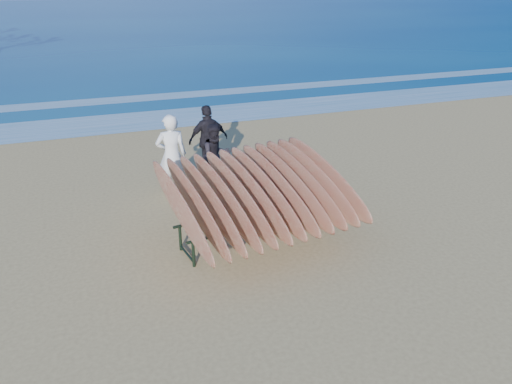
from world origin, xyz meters
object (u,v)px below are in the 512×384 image
surfboard_rack (259,192)px  person_white (172,155)px  person_dark_b (208,140)px  person_dark_a (216,156)px

surfboard_rack → person_white: person_white is taller
surfboard_rack → person_dark_b: person_dark_b is taller
person_white → person_dark_b: size_ratio=1.08×
person_dark_a → surfboard_rack: bearing=-102.7°
surfboard_rack → person_white: size_ratio=1.89×
surfboard_rack → person_white: 2.94m
person_white → surfboard_rack: bearing=115.9°
person_white → person_dark_b: person_white is taller
person_dark_a → person_dark_b: person_dark_b is taller
person_dark_a → person_dark_b: bearing=71.5°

